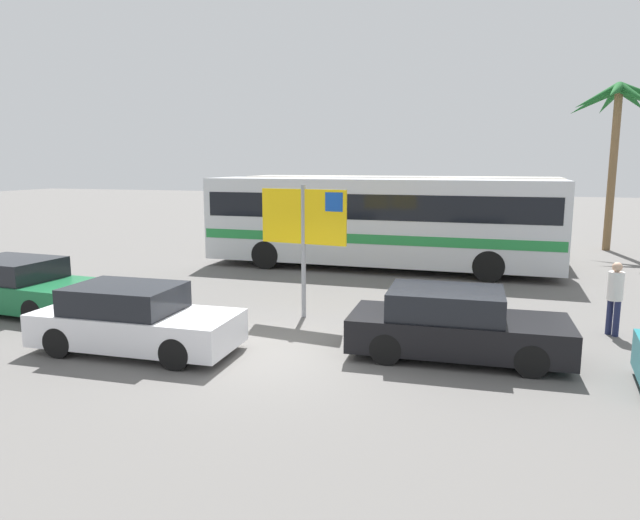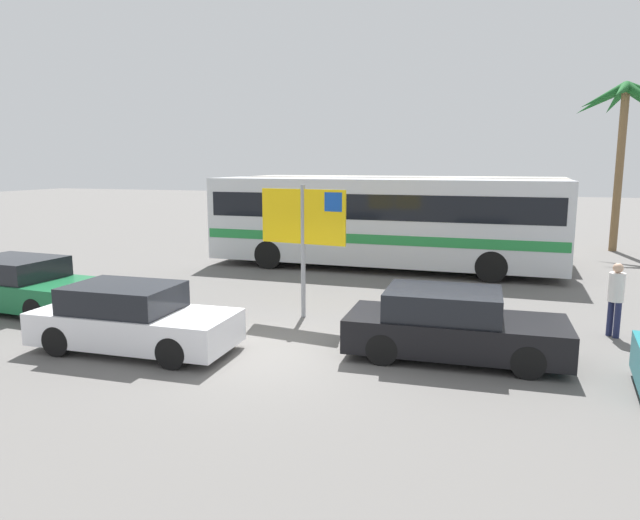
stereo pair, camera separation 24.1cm
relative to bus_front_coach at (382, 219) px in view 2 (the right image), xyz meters
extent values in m
plane|color=#605E5B|center=(-0.12, -9.66, -1.79)|extent=(120.00, 120.00, 0.00)
cube|color=silver|center=(0.00, 0.00, -0.06)|extent=(12.24, 2.67, 2.90)
cube|color=black|center=(0.00, 0.00, 0.49)|extent=(11.75, 2.70, 0.84)
cube|color=#23843D|center=(0.00, 0.00, -0.57)|extent=(12.12, 2.70, 0.32)
cylinder|color=black|center=(3.79, 1.21, -1.29)|extent=(1.00, 0.28, 1.00)
cylinder|color=black|center=(3.79, -1.21, -1.29)|extent=(1.00, 0.28, 1.00)
cylinder|color=black|center=(-3.79, 1.21, -1.29)|extent=(1.00, 0.28, 1.00)
cylinder|color=black|center=(-3.79, -1.21, -1.29)|extent=(1.00, 0.28, 1.00)
cube|color=silver|center=(0.09, 3.40, -0.06)|extent=(12.24, 2.67, 2.90)
cube|color=black|center=(0.09, 3.40, 0.49)|extent=(11.75, 2.70, 0.84)
cube|color=orange|center=(0.09, 3.40, -0.57)|extent=(12.12, 2.70, 0.32)
cylinder|color=black|center=(3.89, 4.61, -1.29)|extent=(1.00, 0.28, 1.00)
cylinder|color=black|center=(3.89, 2.19, -1.29)|extent=(1.00, 0.28, 1.00)
cylinder|color=black|center=(-3.70, 4.61, -1.29)|extent=(1.00, 0.28, 1.00)
cylinder|color=black|center=(-3.70, 2.19, -1.29)|extent=(1.00, 0.28, 1.00)
cylinder|color=gray|center=(-0.39, -6.93, -0.19)|extent=(0.11, 0.11, 3.20)
cube|color=yellow|center=(-0.39, -6.93, 0.66)|extent=(2.19, 0.33, 1.30)
cube|color=#1447A8|center=(0.41, -7.03, 1.03)|extent=(0.45, 0.12, 0.44)
cube|color=black|center=(3.40, -8.82, -1.30)|extent=(4.19, 1.91, 0.64)
cube|color=black|center=(3.15, -8.83, -0.72)|extent=(2.21, 1.68, 0.52)
cylinder|color=black|center=(4.64, -7.97, -1.49)|extent=(0.61, 0.19, 0.60)
cylinder|color=black|center=(4.71, -9.55, -1.49)|extent=(0.61, 0.19, 0.60)
cylinder|color=black|center=(2.09, -8.09, -1.49)|extent=(0.61, 0.19, 0.60)
cylinder|color=black|center=(2.16, -9.66, -1.49)|extent=(0.61, 0.19, 0.60)
cube|color=#196638|center=(-7.41, -8.54, -1.30)|extent=(4.33, 2.08, 0.64)
cube|color=black|center=(-7.67, -8.53, -0.72)|extent=(2.29, 1.83, 0.52)
cylinder|color=black|center=(-6.06, -7.75, -1.49)|extent=(0.61, 0.19, 0.60)
cylinder|color=black|center=(-6.15, -9.47, -1.49)|extent=(0.61, 0.19, 0.60)
cylinder|color=black|center=(-8.68, -7.61, -1.49)|extent=(0.61, 0.19, 0.60)
cube|color=silver|center=(-2.69, -10.37, -1.30)|extent=(4.09, 1.80, 0.64)
cube|color=black|center=(-2.94, -10.38, -0.72)|extent=(2.15, 1.60, 0.52)
cylinder|color=black|center=(-1.47, -9.57, -1.49)|extent=(0.61, 0.18, 0.60)
cylinder|color=black|center=(-1.42, -11.08, -1.49)|extent=(0.61, 0.18, 0.60)
cylinder|color=black|center=(-3.97, -9.65, -1.49)|extent=(0.61, 0.18, 0.60)
cylinder|color=black|center=(-3.92, -11.17, -1.49)|extent=(0.61, 0.18, 0.60)
cylinder|color=#1E2347|center=(6.45, -6.28, -1.39)|extent=(0.13, 0.13, 0.78)
cylinder|color=#1E2347|center=(6.57, -6.42, -1.39)|extent=(0.13, 0.13, 0.78)
cylinder|color=silver|center=(6.51, -6.35, -0.69)|extent=(0.32, 0.32, 0.62)
sphere|color=tan|center=(6.51, -6.35, -0.28)|extent=(0.21, 0.21, 0.21)
cylinder|color=brown|center=(8.49, 7.31, 1.51)|extent=(0.32, 0.32, 6.60)
cone|color=#195623|center=(9.14, 8.00, 4.58)|extent=(1.74, 1.82, 1.27)
cone|color=#195623|center=(8.27, 8.22, 4.56)|extent=(0.92, 2.12, 1.31)
cone|color=#195623|center=(7.60, 7.54, 4.51)|extent=(2.09, 0.95, 1.39)
cone|color=#195623|center=(7.62, 6.92, 4.59)|extent=(2.09, 1.25, 1.26)
cone|color=#195623|center=(8.17, 6.35, 4.75)|extent=(1.09, 2.17, 0.95)
camera|label=1|loc=(4.07, -19.75, 1.91)|focal=32.19mm
camera|label=2|loc=(4.30, -19.67, 1.91)|focal=32.19mm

